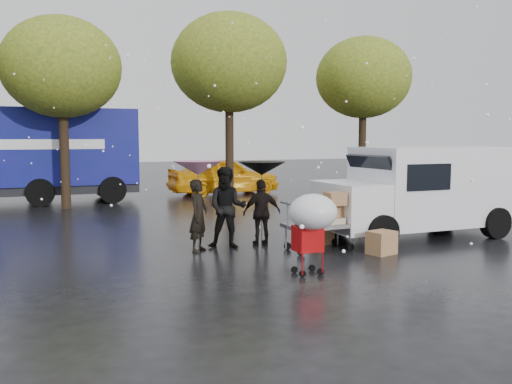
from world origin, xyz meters
name	(u,v)px	position (x,y,z in m)	size (l,w,h in m)	color
ground	(280,259)	(0.00, 0.00, 0.00)	(90.00, 90.00, 0.00)	black
person_pink	(199,216)	(-1.28, 1.39, 0.77)	(0.56, 0.37, 1.55)	black
person_middle	(227,208)	(-0.59, 1.48, 0.90)	(0.87, 0.68, 1.80)	black
person_black	(262,213)	(0.22, 1.44, 0.75)	(0.88, 0.37, 1.50)	black
umbrella_pink	(198,168)	(-1.28, 1.39, 1.79)	(1.06, 1.06, 1.94)	#4C4C4C
umbrella_black	(262,168)	(0.22, 1.44, 1.75)	(1.08, 1.08, 1.90)	#4C4C4C
vendor_cart	(323,217)	(1.24, 0.48, 0.73)	(1.52, 0.80, 1.27)	slate
shopping_cart	(312,216)	(-0.04, -1.41, 1.06)	(0.84, 0.84, 1.46)	#A9090B
white_van	(421,190)	(4.31, 1.04, 1.16)	(4.91, 2.18, 2.20)	white
blue_truck	(29,156)	(-4.65, 12.01, 1.76)	(8.30, 2.60, 3.50)	navy
box_ground_near	(382,243)	(2.19, -0.34, 0.24)	(0.54, 0.43, 0.49)	#996643
box_ground_far	(323,237)	(1.57, 1.05, 0.17)	(0.43, 0.33, 0.33)	#996643
yellow_taxi	(224,176)	(3.02, 12.23, 0.81)	(1.90, 4.73, 1.61)	#FBAA0D
tree_row	(151,65)	(-0.47, 10.00, 5.02)	(21.60, 4.40, 7.12)	black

